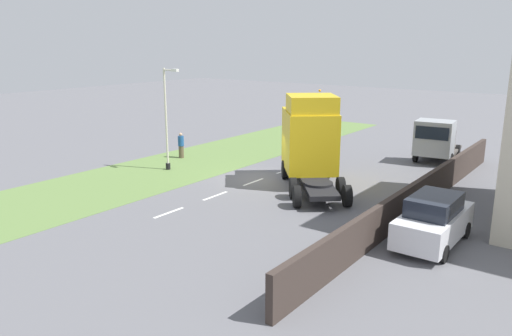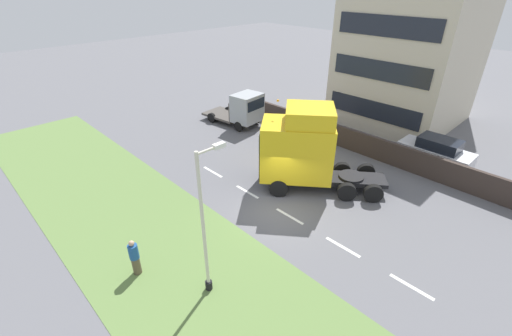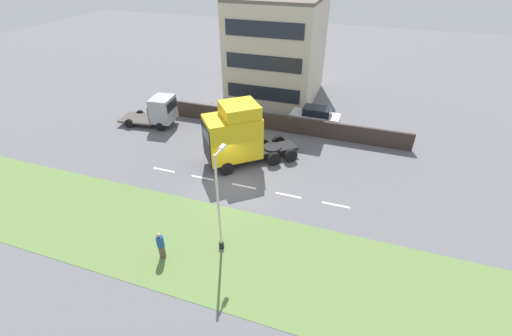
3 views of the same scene
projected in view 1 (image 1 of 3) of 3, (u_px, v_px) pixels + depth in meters
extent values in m
plane|color=slate|center=(261.00, 179.00, 28.15)|extent=(120.00, 120.00, 0.00)
cube|color=#607F42|center=(184.00, 164.00, 31.61)|extent=(7.00, 44.00, 0.01)
cube|color=white|center=(169.00, 213.00, 22.61)|extent=(0.16, 1.80, 0.00)
cube|color=white|center=(215.00, 196.00, 25.11)|extent=(0.16, 1.80, 0.00)
cube|color=white|center=(253.00, 182.00, 27.60)|extent=(0.16, 1.80, 0.00)
cube|color=white|center=(285.00, 170.00, 30.09)|extent=(0.16, 1.80, 0.00)
cube|color=white|center=(312.00, 161.00, 32.59)|extent=(0.16, 1.80, 0.00)
cube|color=#382D28|center=(420.00, 195.00, 22.76)|extent=(0.25, 24.00, 1.51)
cube|color=black|center=(313.00, 178.00, 25.84)|extent=(5.59, 6.37, 0.24)
cube|color=gold|center=(309.00, 140.00, 26.97)|extent=(4.46, 4.64, 3.17)
cube|color=black|center=(304.00, 145.00, 29.05)|extent=(1.73, 1.44, 1.77)
cube|color=black|center=(304.00, 122.00, 28.71)|extent=(1.83, 1.52, 1.01)
cube|color=gold|center=(312.00, 104.00, 25.91)|extent=(3.50, 3.51, 0.90)
sphere|color=orange|center=(320.00, 91.00, 27.51)|extent=(0.14, 0.14, 0.14)
cylinder|color=black|center=(318.00, 183.00, 24.26)|extent=(1.99, 1.99, 0.12)
cylinder|color=black|center=(285.00, 169.00, 28.22)|extent=(0.91, 1.01, 1.04)
cylinder|color=black|center=(327.00, 169.00, 28.34)|extent=(0.91, 1.01, 1.04)
cylinder|color=black|center=(293.00, 188.00, 24.62)|extent=(0.91, 1.01, 1.04)
cylinder|color=black|center=(341.00, 187.00, 24.74)|extent=(0.91, 1.01, 1.04)
cylinder|color=black|center=(297.00, 197.00, 23.25)|extent=(0.91, 1.01, 1.04)
cylinder|color=black|center=(347.00, 196.00, 23.36)|extent=(0.91, 1.01, 1.04)
cube|color=#999EA3|center=(434.00, 138.00, 31.37)|extent=(2.44, 2.04, 2.19)
cube|color=black|center=(432.00, 133.00, 30.49)|extent=(1.97, 0.26, 0.79)
cube|color=#4C4742|center=(440.00, 149.00, 33.81)|extent=(2.61, 3.56, 0.18)
cube|color=#4C4742|center=(437.00, 141.00, 32.24)|extent=(2.25, 0.35, 1.53)
cylinder|color=black|center=(450.00, 159.00, 31.17)|extent=(0.33, 0.82, 0.80)
cylinder|color=black|center=(416.00, 156.00, 32.19)|extent=(0.33, 0.82, 0.80)
cylinder|color=black|center=(458.00, 151.00, 33.75)|extent=(0.33, 0.82, 0.80)
cylinder|color=black|center=(426.00, 147.00, 34.77)|extent=(0.33, 0.82, 0.80)
cube|color=silver|center=(433.00, 225.00, 18.92)|extent=(1.85, 4.39, 1.01)
cube|color=black|center=(434.00, 204.00, 18.63)|extent=(1.56, 2.42, 0.68)
cylinder|color=black|center=(423.00, 221.00, 20.64)|extent=(0.20, 0.64, 0.64)
cylinder|color=black|center=(466.00, 230.00, 19.64)|extent=(0.20, 0.64, 0.64)
cylinder|color=black|center=(397.00, 242.00, 18.43)|extent=(0.20, 0.64, 0.64)
cylinder|color=black|center=(444.00, 254.00, 17.43)|extent=(0.20, 0.64, 0.64)
cylinder|color=black|center=(168.00, 166.00, 30.26)|extent=(0.28, 0.28, 0.40)
cylinder|color=beige|center=(166.00, 120.00, 29.57)|extent=(0.13, 0.13, 6.07)
cylinder|color=beige|center=(169.00, 70.00, 28.59)|extent=(0.90, 0.09, 0.09)
cube|color=silver|center=(175.00, 70.00, 28.33)|extent=(0.44, 0.20, 0.16)
cylinder|color=brown|center=(181.00, 152.00, 33.28)|extent=(0.34, 0.34, 0.83)
cylinder|color=#1E4C8C|center=(181.00, 141.00, 33.10)|extent=(0.39, 0.39, 0.66)
sphere|color=tan|center=(181.00, 134.00, 32.99)|extent=(0.22, 0.22, 0.22)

